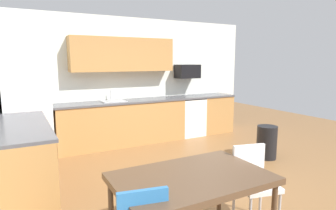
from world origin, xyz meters
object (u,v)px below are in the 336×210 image
Objects in this scene: trash_bin at (267,142)px; dining_table at (192,182)px; microwave at (187,71)px; chair_near_table at (253,178)px; oven_range at (189,116)px; refrigerator at (28,113)px.

dining_table is at bearing -149.93° from trash_bin.
chair_near_table is at bearing -111.37° from microwave.
chair_near_table is (-1.41, -3.51, 0.05)m from oven_range.
oven_range is 0.65× the size of dining_table.
chair_near_table is 1.42× the size of trash_bin.
dining_table is at bearing -121.57° from microwave.
dining_table is at bearing -173.62° from chair_near_table.
refrigerator is 1.22× the size of dining_table.
chair_near_table is (-1.41, -3.61, -1.02)m from microwave.
refrigerator reaches higher than trash_bin.
chair_near_table is at bearing 6.38° from dining_table.
trash_bin is (1.76, 1.43, -0.20)m from chair_near_table.
chair_near_table reaches higher than dining_table.
trash_bin is (3.81, -2.00, -0.56)m from refrigerator.
oven_range is at bearing 99.56° from trash_bin.
oven_range is at bearing 68.08° from chair_near_table.
dining_table is 1.65× the size of chair_near_table.
oven_range is 1.07× the size of chair_near_table.
microwave reaches higher than chair_near_table.
refrigerator is 3.72m from dining_table.
microwave reaches higher than dining_table.
trash_bin is (2.63, 1.52, -0.39)m from dining_table.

